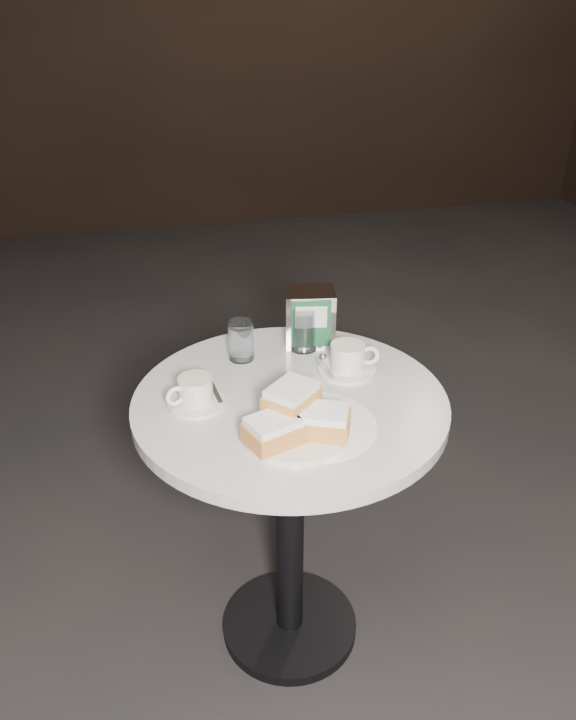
# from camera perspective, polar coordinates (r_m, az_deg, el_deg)

# --- Properties ---
(ground) EXTENTS (7.00, 7.00, 0.00)m
(ground) POSITION_cam_1_polar(r_m,az_deg,el_deg) (2.05, 0.14, -20.95)
(ground) COLOR black
(ground) RESTS_ON ground
(cafe_table) EXTENTS (0.70, 0.70, 0.74)m
(cafe_table) POSITION_cam_1_polar(r_m,az_deg,el_deg) (1.67, 0.16, -8.84)
(cafe_table) COLOR black
(cafe_table) RESTS_ON ground
(sugar_spill) EXTENTS (0.30, 0.30, 0.00)m
(sugar_spill) POSITION_cam_1_polar(r_m,az_deg,el_deg) (1.46, 2.16, -5.31)
(sugar_spill) COLOR white
(sugar_spill) RESTS_ON cafe_table
(beignet_plate) EXTENTS (0.23, 0.22, 0.10)m
(beignet_plate) POSITION_cam_1_polar(r_m,az_deg,el_deg) (1.41, 0.61, -5.09)
(beignet_plate) COLOR silver
(beignet_plate) RESTS_ON cafe_table
(coffee_cup_left) EXTENTS (0.17, 0.17, 0.07)m
(coffee_cup_left) POSITION_cam_1_polar(r_m,az_deg,el_deg) (1.53, -7.56, -2.69)
(coffee_cup_left) COLOR silver
(coffee_cup_left) RESTS_ON cafe_table
(coffee_cup_right) EXTENTS (0.16, 0.16, 0.07)m
(coffee_cup_right) POSITION_cam_1_polar(r_m,az_deg,el_deg) (1.64, 4.90, 0.01)
(coffee_cup_right) COLOR silver
(coffee_cup_right) RESTS_ON cafe_table
(water_glass_left) EXTENTS (0.07, 0.07, 0.10)m
(water_glass_left) POSITION_cam_1_polar(r_m,az_deg,el_deg) (1.69, -3.84, 1.55)
(water_glass_left) COLOR white
(water_glass_left) RESTS_ON cafe_table
(water_glass_right) EXTENTS (0.08, 0.08, 0.11)m
(water_glass_right) POSITION_cam_1_polar(r_m,az_deg,el_deg) (1.73, 1.26, 2.61)
(water_glass_right) COLOR white
(water_glass_right) RESTS_ON cafe_table
(napkin_dispenser) EXTENTS (0.14, 0.12, 0.14)m
(napkin_dispenser) POSITION_cam_1_polar(r_m,az_deg,el_deg) (1.75, 1.77, 3.52)
(napkin_dispenser) COLOR silver
(napkin_dispenser) RESTS_ON cafe_table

